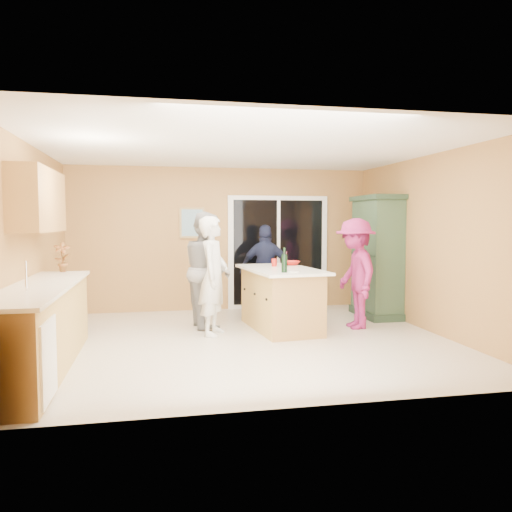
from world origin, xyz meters
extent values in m
plane|color=beige|center=(0.00, 0.00, 0.00)|extent=(5.50, 5.50, 0.00)
cube|color=white|center=(0.00, 0.00, 2.60)|extent=(5.50, 5.00, 0.10)
cube|color=#DBAD5A|center=(0.00, 2.50, 1.30)|extent=(5.50, 0.10, 2.60)
cube|color=#DBAD5A|center=(0.00, -2.50, 1.30)|extent=(5.50, 0.10, 2.60)
cube|color=#DBAD5A|center=(-2.75, 0.00, 1.30)|extent=(0.10, 5.00, 2.60)
cube|color=#DBAD5A|center=(2.75, 0.00, 1.30)|extent=(0.10, 5.00, 2.60)
cube|color=tan|center=(-2.45, -0.90, 0.45)|extent=(0.60, 3.00, 0.90)
cube|color=white|center=(-2.44, -2.00, 0.40)|extent=(0.62, 0.60, 0.72)
cube|color=white|center=(-2.44, -0.90, 0.92)|extent=(0.65, 3.05, 0.04)
cylinder|color=silver|center=(-2.45, -1.40, 1.09)|extent=(0.02, 0.02, 0.30)
cube|color=tan|center=(-2.58, -0.20, 1.88)|extent=(0.35, 1.60, 0.75)
cube|color=white|center=(1.05, 2.47, 1.05)|extent=(1.90, 0.05, 2.10)
cube|color=black|center=(1.05, 2.46, 1.05)|extent=(1.70, 0.03, 1.94)
cube|color=white|center=(1.05, 2.45, 1.05)|extent=(0.06, 0.04, 1.94)
cube|color=silver|center=(1.20, 2.44, 1.00)|extent=(0.02, 0.03, 0.12)
cube|color=#A38551|center=(-0.55, 2.48, 1.60)|extent=(0.46, 0.03, 0.56)
cube|color=teal|center=(-0.55, 2.47, 1.60)|extent=(0.38, 0.02, 0.48)
cube|color=tan|center=(0.64, 0.63, 0.44)|extent=(0.95, 1.63, 0.88)
cube|color=white|center=(0.64, 0.63, 0.90)|extent=(1.12, 1.84, 0.04)
cube|color=black|center=(0.64, 0.63, 0.05)|extent=(0.86, 1.54, 0.10)
cube|color=#233927|center=(2.49, 1.28, 0.06)|extent=(0.57, 1.08, 0.12)
cube|color=#355038|center=(2.49, 1.28, 1.02)|extent=(0.51, 1.02, 1.92)
cube|color=#233927|center=(2.49, 1.28, 2.02)|extent=(0.59, 1.12, 0.08)
imported|color=silver|center=(-0.40, 0.45, 0.85)|extent=(0.60, 0.72, 1.70)
imported|color=#9A9A9C|center=(-0.43, 1.07, 0.89)|extent=(0.78, 0.94, 1.78)
imported|color=#191F38|center=(0.68, 1.82, 0.78)|extent=(0.98, 0.57, 1.57)
imported|color=#9A215D|center=(1.77, 0.49, 0.84)|extent=(0.67, 1.11, 1.67)
imported|color=red|center=(0.94, 1.14, 0.96)|extent=(0.30, 0.30, 0.07)
imported|color=red|center=(-2.45, 0.52, 1.15)|extent=(0.23, 0.17, 0.41)
cylinder|color=red|center=(0.80, 1.03, 0.98)|extent=(0.08, 0.08, 0.11)
cylinder|color=red|center=(0.61, 0.96, 0.98)|extent=(0.09, 0.09, 0.12)
cylinder|color=black|center=(0.54, 0.04, 1.05)|extent=(0.08, 0.08, 0.25)
cylinder|color=black|center=(0.54, 0.04, 1.22)|extent=(0.03, 0.03, 0.09)
cylinder|color=silver|center=(0.67, 0.09, 0.93)|extent=(0.26, 0.26, 0.01)
camera|label=1|loc=(-1.20, -6.60, 1.63)|focal=35.00mm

